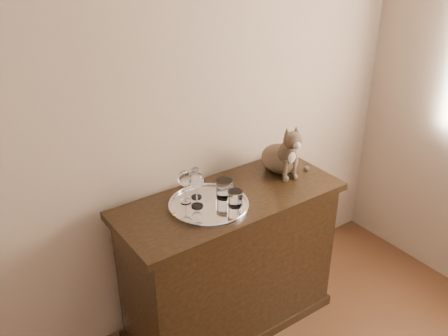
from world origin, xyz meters
The scene contains 9 objects.
wall_back centered at (0.00, 2.25, 1.35)m, with size 4.00×0.10×2.70m, color tan.
sideboard centered at (0.60, 1.94, 0.42)m, with size 1.20×0.50×0.85m, color black, non-canonical shape.
tray centered at (0.46, 1.93, 0.85)m, with size 0.40×0.40×0.01m, color silver.
wine_glass_a centered at (0.38, 2.02, 0.95)m, with size 0.07×0.07×0.17m, color white, non-canonical shape.
wine_glass_b centered at (0.45, 2.03, 0.94)m, with size 0.06×0.06×0.17m, color silver, non-canonical shape.
wine_glass_d centered at (0.41, 1.95, 0.95)m, with size 0.07×0.07×0.19m, color silver, non-canonical shape.
tumbler_a centered at (0.56, 1.85, 0.90)m, with size 0.07×0.07×0.08m, color white.
tumbler_c centered at (0.57, 1.95, 0.91)m, with size 0.08×0.08×0.10m, color white.
cat centered at (0.99, 2.01, 1.00)m, with size 0.30×0.28×0.30m, color #4A3C2C, non-canonical shape.
Camera 1 is at (-0.69, 0.17, 2.16)m, focal length 40.00 mm.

